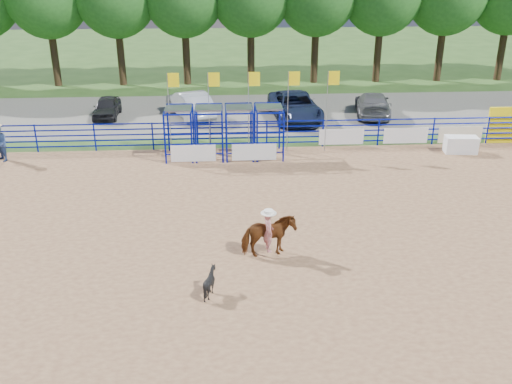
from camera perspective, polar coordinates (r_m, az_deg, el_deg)
ground at (r=21.39m, az=3.16°, el=-4.19°), size 120.00×120.00×0.00m
arena_dirt at (r=21.38m, az=3.16°, el=-4.16°), size 30.00×20.00×0.02m
gravel_strip at (r=37.25m, az=0.23°, el=7.90°), size 40.00×10.00×0.01m
announcer_table at (r=31.49m, az=19.80°, el=4.48°), size 1.69×0.91×0.87m
horse_and_rider at (r=19.46m, az=1.25°, el=-4.12°), size 1.93×1.13×2.45m
calf at (r=17.63m, az=-4.63°, el=-8.98°), size 1.04×1.01×0.87m
car_a at (r=37.37m, az=-14.69°, el=8.20°), size 1.53×3.69×1.25m
car_b at (r=36.46m, az=-6.61°, el=8.75°), size 3.45×5.26×1.64m
car_c at (r=35.71m, az=3.91°, el=8.54°), size 3.14×6.05×1.63m
car_d at (r=37.24m, az=11.59°, el=8.60°), size 2.92×5.34×1.47m
perimeter_fence at (r=21.05m, az=3.21°, el=-2.37°), size 30.10×20.10×1.50m
chute_assembly at (r=28.99m, az=-2.49°, el=5.99°), size 19.32×2.41×4.20m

